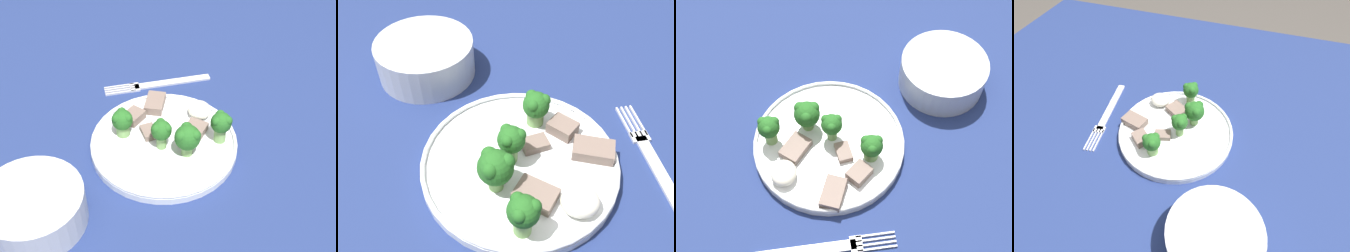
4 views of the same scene
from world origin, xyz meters
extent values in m
cube|color=navy|center=(0.00, 0.00, 0.75)|extent=(1.29, 1.08, 0.03)
cylinder|color=brown|center=(0.58, -0.48, 0.37)|extent=(0.06, 0.06, 0.74)
cylinder|color=white|center=(0.02, -0.05, 0.77)|extent=(0.24, 0.24, 0.01)
torus|color=white|center=(0.02, -0.05, 0.78)|extent=(0.24, 0.24, 0.01)
cube|color=silver|center=(0.20, -0.08, 0.77)|extent=(0.03, 0.15, 0.00)
cube|color=silver|center=(0.19, -0.01, 0.77)|extent=(0.03, 0.02, 0.00)
cube|color=silver|center=(0.19, 0.02, 0.77)|extent=(0.01, 0.06, 0.00)
cube|color=silver|center=(0.19, 0.02, 0.77)|extent=(0.01, 0.06, 0.00)
cube|color=silver|center=(0.18, 0.02, 0.77)|extent=(0.01, 0.06, 0.00)
cube|color=silver|center=(0.17, 0.02, 0.77)|extent=(0.01, 0.06, 0.00)
cylinder|color=#B7BCC6|center=(-0.10, 0.15, 0.79)|extent=(0.14, 0.14, 0.06)
cylinder|color=silver|center=(-0.10, 0.15, 0.79)|extent=(0.12, 0.12, 0.04)
cylinder|color=#709E56|center=(0.01, -0.04, 0.79)|extent=(0.02, 0.02, 0.02)
sphere|color=#215B1E|center=(0.01, -0.04, 0.81)|extent=(0.03, 0.03, 0.03)
sphere|color=#215B1E|center=(0.02, -0.04, 0.82)|extent=(0.01, 0.01, 0.01)
sphere|color=#215B1E|center=(0.01, -0.03, 0.82)|extent=(0.01, 0.01, 0.01)
sphere|color=#215B1E|center=(0.01, -0.05, 0.82)|extent=(0.01, 0.01, 0.01)
cylinder|color=#709E56|center=(0.05, 0.02, 0.79)|extent=(0.02, 0.02, 0.02)
sphere|color=#215B1E|center=(0.05, 0.02, 0.81)|extent=(0.03, 0.03, 0.03)
sphere|color=#215B1E|center=(0.06, 0.02, 0.82)|extent=(0.02, 0.02, 0.02)
sphere|color=#215B1E|center=(0.04, 0.03, 0.82)|extent=(0.02, 0.02, 0.02)
sphere|color=#215B1E|center=(0.04, 0.01, 0.82)|extent=(0.02, 0.02, 0.02)
cylinder|color=#709E56|center=(-0.01, -0.08, 0.79)|extent=(0.02, 0.02, 0.02)
sphere|color=#215B1E|center=(-0.01, -0.08, 0.81)|extent=(0.04, 0.04, 0.04)
sphere|color=#215B1E|center=(0.01, -0.08, 0.82)|extent=(0.02, 0.02, 0.02)
sphere|color=#215B1E|center=(-0.01, -0.07, 0.82)|extent=(0.02, 0.02, 0.02)
sphere|color=#215B1E|center=(-0.01, -0.09, 0.82)|extent=(0.02, 0.02, 0.02)
cylinder|color=#709E56|center=(0.02, -0.14, 0.79)|extent=(0.02, 0.02, 0.03)
sphere|color=#215B1E|center=(0.02, -0.14, 0.82)|extent=(0.03, 0.03, 0.03)
sphere|color=#215B1E|center=(0.03, -0.14, 0.82)|extent=(0.02, 0.02, 0.02)
sphere|color=#215B1E|center=(0.01, -0.13, 0.82)|extent=(0.02, 0.02, 0.02)
sphere|color=#215B1E|center=(0.01, -0.15, 0.82)|extent=(0.02, 0.02, 0.02)
cube|color=#756056|center=(0.04, -0.10, 0.79)|extent=(0.06, 0.05, 0.01)
cube|color=#756056|center=(0.08, 0.00, 0.79)|extent=(0.04, 0.04, 0.02)
cube|color=#756056|center=(0.04, -0.02, 0.78)|extent=(0.04, 0.03, 0.01)
cube|color=#756056|center=(0.11, -0.04, 0.79)|extent=(0.06, 0.04, 0.02)
ellipsoid|color=silver|center=(0.08, -0.11, 0.79)|extent=(0.04, 0.04, 0.02)
camera|label=1|loc=(-0.52, 0.00, 1.31)|focal=50.00mm
camera|label=2|loc=(-0.01, -0.34, 1.15)|focal=42.00mm
camera|label=3|loc=(0.40, -0.02, 1.42)|focal=50.00mm
camera|label=4|loc=(-0.10, 0.28, 1.20)|focal=28.00mm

